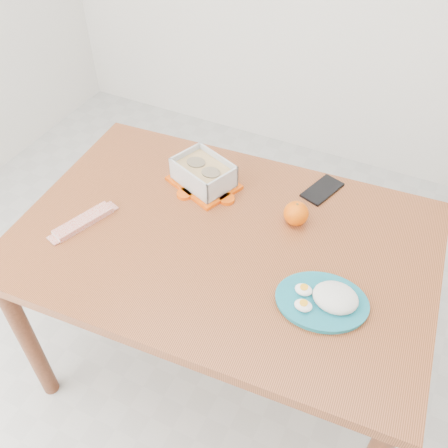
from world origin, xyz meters
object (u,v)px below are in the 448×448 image
at_px(dining_table, 224,256).
at_px(orange_fruit, 296,213).
at_px(smartphone, 322,190).
at_px(food_container, 204,174).
at_px(rice_plate, 326,299).

height_order(dining_table, orange_fruit, orange_fruit).
bearing_deg(smartphone, food_container, -140.74).
bearing_deg(orange_fruit, dining_table, -137.73).
relative_size(food_container, smartphone, 1.74).
bearing_deg(dining_table, rice_plate, -20.19).
xyz_separation_m(dining_table, rice_plate, (0.37, -0.11, 0.11)).
relative_size(dining_table, food_container, 5.03).
bearing_deg(rice_plate, orange_fruit, 111.93).
relative_size(rice_plate, smartphone, 1.96).
height_order(orange_fruit, rice_plate, orange_fruit).
bearing_deg(orange_fruit, smartphone, 80.57).
distance_m(dining_table, food_container, 0.30).
bearing_deg(food_container, dining_table, -27.69).
bearing_deg(orange_fruit, rice_plate, -54.99).
xyz_separation_m(orange_fruit, smartphone, (0.03, 0.19, -0.04)).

